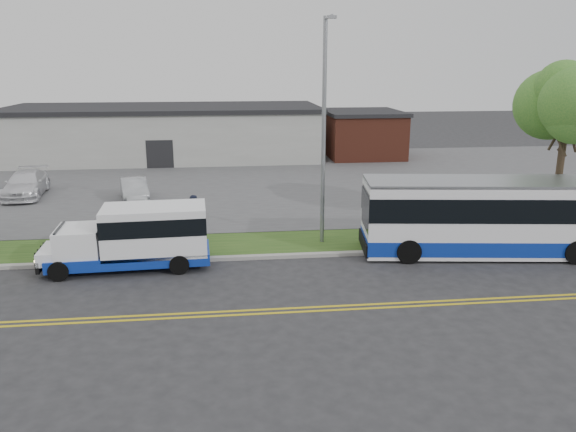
{
  "coord_description": "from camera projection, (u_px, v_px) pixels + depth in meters",
  "views": [
    {
      "loc": [
        -1.23,
        -20.66,
        7.78
      ],
      "look_at": [
        1.36,
        1.77,
        1.6
      ],
      "focal_mm": 35.0,
      "sensor_mm": 36.0,
      "label": 1
    }
  ],
  "objects": [
    {
      "name": "grocery_bag_left",
      "position": [
        187.0,
        236.0,
        25.18
      ],
      "size": [
        0.32,
        0.32,
        0.32
      ],
      "primitive_type": "sphere",
      "color": "white",
      "rests_on": "verge"
    },
    {
      "name": "transit_bus",
      "position": [
        501.0,
        217.0,
        23.26
      ],
      "size": [
        11.63,
        4.01,
        3.16
      ],
      "rotation": [
        0.0,
        0.0,
        -0.13
      ],
      "color": "white",
      "rests_on": "ground"
    },
    {
      "name": "pedestrian",
      "position": [
        193.0,
        216.0,
        25.23
      ],
      "size": [
        0.86,
        0.85,
        1.99
      ],
      "primitive_type": "imported",
      "rotation": [
        0.0,
        0.0,
        3.9
      ],
      "color": "black",
      "rests_on": "verge"
    },
    {
      "name": "commercial_building",
      "position": [
        165.0,
        132.0,
        46.61
      ],
      "size": [
        25.4,
        10.4,
        4.35
      ],
      "color": "#9E9E99",
      "rests_on": "ground"
    },
    {
      "name": "verge",
      "position": [
        254.0,
        244.0,
        24.75
      ],
      "size": [
        80.0,
        3.3,
        0.1
      ],
      "primitive_type": "cube",
      "color": "#254918",
      "rests_on": "ground"
    },
    {
      "name": "parked_car_b",
      "position": [
        26.0,
        184.0,
        33.26
      ],
      "size": [
        2.53,
        5.22,
        1.46
      ],
      "primitive_type": "imported",
      "rotation": [
        0.0,
        0.0,
        0.1
      ],
      "color": "silver",
      "rests_on": "parking_lot"
    },
    {
      "name": "lane_line_south",
      "position": [
        267.0,
        313.0,
        18.0
      ],
      "size": [
        70.0,
        0.12,
        0.01
      ],
      "primitive_type": "cube",
      "color": "gold",
      "rests_on": "ground"
    },
    {
      "name": "parking_lot",
      "position": [
        243.0,
        180.0,
        38.26
      ],
      "size": [
        80.0,
        25.0,
        0.1
      ],
      "primitive_type": "cube",
      "color": "#4C4C4F",
      "rests_on": "ground"
    },
    {
      "name": "tree_east",
      "position": [
        569.0,
        100.0,
        24.77
      ],
      "size": [
        5.2,
        5.2,
        8.33
      ],
      "color": "#35271D",
      "rests_on": "verge"
    },
    {
      "name": "lane_line_north",
      "position": [
        266.0,
        309.0,
        18.29
      ],
      "size": [
        70.0,
        0.12,
        0.01
      ],
      "primitive_type": "cube",
      "color": "gold",
      "rests_on": "ground"
    },
    {
      "name": "parked_car_a",
      "position": [
        134.0,
        190.0,
        32.09
      ],
      "size": [
        2.24,
        4.23,
        1.33
      ],
      "primitive_type": "imported",
      "rotation": [
        0.0,
        0.0,
        0.22
      ],
      "color": "#9EA1A5",
      "rests_on": "parking_lot"
    },
    {
      "name": "brick_wing",
      "position": [
        362.0,
        134.0,
        47.54
      ],
      "size": [
        6.3,
        7.3,
        3.9
      ],
      "color": "brown",
      "rests_on": "ground"
    },
    {
      "name": "streetlight_near",
      "position": [
        324.0,
        125.0,
        23.55
      ],
      "size": [
        0.35,
        1.53,
        9.5
      ],
      "color": "gray",
      "rests_on": "verge"
    },
    {
      "name": "grocery_bag_right",
      "position": [
        201.0,
        232.0,
        25.72
      ],
      "size": [
        0.32,
        0.32,
        0.32
      ],
      "primitive_type": "sphere",
      "color": "white",
      "rests_on": "verge"
    },
    {
      "name": "shuttle_bus",
      "position": [
        139.0,
        236.0,
        21.73
      ],
      "size": [
        6.5,
        2.42,
        2.45
      ],
      "rotation": [
        0.0,
        0.0,
        0.05
      ],
      "color": "#0E2D99",
      "rests_on": "ground"
    },
    {
      "name": "ground",
      "position": [
        259.0,
        268.0,
        21.98
      ],
      "size": [
        140.0,
        140.0,
        0.0
      ],
      "primitive_type": "plane",
      "color": "#28282B",
      "rests_on": "ground"
    },
    {
      "name": "curb",
      "position": [
        257.0,
        257.0,
        23.02
      ],
      "size": [
        80.0,
        0.3,
        0.15
      ],
      "primitive_type": "cube",
      "color": "#9E9B93",
      "rests_on": "ground"
    }
  ]
}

